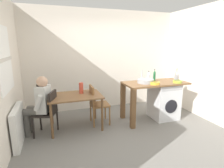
# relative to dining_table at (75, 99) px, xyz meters

# --- Properties ---
(ground_plane) EXTENTS (5.46, 5.46, 0.00)m
(ground_plane) POSITION_rel_dining_table_xyz_m (0.95, -0.62, -0.64)
(ground_plane) COLOR slate
(wall_back) EXTENTS (4.60, 0.10, 2.70)m
(wall_back) POSITION_rel_dining_table_xyz_m (0.95, 1.13, 0.71)
(wall_back) COLOR silver
(wall_back) RESTS_ON ground_plane
(wall_counter_side) EXTENTS (0.10, 3.80, 2.70)m
(wall_counter_side) POSITION_rel_dining_table_xyz_m (3.10, -0.62, 0.71)
(wall_counter_side) COLOR silver
(wall_counter_side) RESTS_ON ground_plane
(radiator) EXTENTS (0.10, 0.80, 0.70)m
(radiator) POSITION_rel_dining_table_xyz_m (-1.07, -0.32, -0.29)
(radiator) COLOR white
(radiator) RESTS_ON ground_plane
(dining_table) EXTENTS (1.10, 0.76, 0.74)m
(dining_table) POSITION_rel_dining_table_xyz_m (0.00, 0.00, 0.00)
(dining_table) COLOR brown
(dining_table) RESTS_ON ground_plane
(chair_person_seat) EXTENTS (0.51, 0.51, 0.90)m
(chair_person_seat) POSITION_rel_dining_table_xyz_m (-0.55, -0.12, -0.14)
(chair_person_seat) COLOR black
(chair_person_seat) RESTS_ON ground_plane
(chair_opposite) EXTENTS (0.41, 0.41, 0.90)m
(chair_opposite) POSITION_rel_dining_table_xyz_m (0.48, 0.05, -0.14)
(chair_opposite) COLOR olive
(chair_opposite) RESTS_ON ground_plane
(seated_person) EXTENTS (0.56, 0.54, 1.20)m
(seated_person) POSITION_rel_dining_table_xyz_m (-0.70, -0.07, 0.03)
(seated_person) COLOR #595651
(seated_person) RESTS_ON ground_plane
(kitchen_counter) EXTENTS (1.50, 0.68, 0.92)m
(kitchen_counter) POSITION_rel_dining_table_xyz_m (1.65, -0.13, 0.12)
(kitchen_counter) COLOR brown
(kitchen_counter) RESTS_ON ground_plane
(washing_machine) EXTENTS (0.60, 0.61, 0.86)m
(washing_machine) POSITION_rel_dining_table_xyz_m (2.12, -0.13, -0.21)
(washing_machine) COLOR silver
(washing_machine) RESTS_ON ground_plane
(sink_basin) EXTENTS (0.38, 0.38, 0.09)m
(sink_basin) POSITION_rel_dining_table_xyz_m (1.60, -0.13, 0.32)
(sink_basin) COLOR #9EA0A5
(sink_basin) RESTS_ON kitchen_counter
(tap) EXTENTS (0.02, 0.02, 0.28)m
(tap) POSITION_rel_dining_table_xyz_m (1.60, 0.05, 0.42)
(tap) COLOR #B2B2B7
(tap) RESTS_ON kitchen_counter
(bottle_tall_green) EXTENTS (0.06, 0.06, 0.25)m
(bottle_tall_green) POSITION_rel_dining_table_xyz_m (1.75, 0.01, 0.39)
(bottle_tall_green) COLOR silver
(bottle_tall_green) RESTS_ON kitchen_counter
(bottle_squat_brown) EXTENTS (0.06, 0.06, 0.30)m
(bottle_squat_brown) POSITION_rel_dining_table_xyz_m (1.89, -0.04, 0.41)
(bottle_squat_brown) COLOR #19592D
(bottle_squat_brown) RESTS_ON kitchen_counter
(mixing_bowl) EXTENTS (0.22, 0.22, 0.06)m
(mixing_bowl) POSITION_rel_dining_table_xyz_m (1.72, -0.33, 0.31)
(mixing_bowl) COLOR gold
(mixing_bowl) RESTS_ON kitchen_counter
(utensil_crock) EXTENTS (0.11, 0.11, 0.30)m
(utensil_crock) POSITION_rel_dining_table_xyz_m (2.49, -0.08, 0.35)
(utensil_crock) COLOR gray
(utensil_crock) RESTS_ON kitchen_counter
(colander) EXTENTS (0.20, 0.20, 0.06)m
(colander) POSITION_rel_dining_table_xyz_m (2.31, -0.35, 0.31)
(colander) COLOR #A8C63D
(colander) RESTS_ON kitchen_counter
(vase) EXTENTS (0.09, 0.09, 0.24)m
(vase) POSITION_rel_dining_table_xyz_m (0.15, 0.10, 0.22)
(vase) COLOR #D84C38
(vase) RESTS_ON dining_table
(scissors) EXTENTS (0.15, 0.06, 0.01)m
(scissors) POSITION_rel_dining_table_xyz_m (1.81, -0.23, 0.28)
(scissors) COLOR #B2B2B7
(scissors) RESTS_ON kitchen_counter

